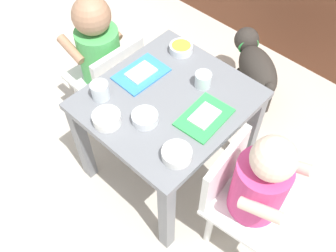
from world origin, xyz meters
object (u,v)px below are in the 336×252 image
(water_cup_right, at_px, (203,80))
(cereal_bowl_left_side, at_px, (181,48))
(dining_table, at_px, (168,113))
(veggie_bowl_near, at_px, (145,118))
(seated_child_right, at_px, (257,185))
(dog, at_px, (255,65))
(food_tray_left, at_px, (141,74))
(veggie_bowl_far, at_px, (177,154))
(cereal_bowl_right_side, at_px, (107,118))
(water_cup_left, at_px, (100,91))
(food_tray_right, at_px, (204,117))
(seated_child_left, at_px, (100,51))

(water_cup_right, xyz_separation_m, cereal_bowl_left_side, (-0.18, 0.09, -0.01))
(dining_table, xyz_separation_m, veggie_bowl_near, (0.02, -0.13, 0.11))
(seated_child_right, height_order, veggie_bowl_near, seated_child_right)
(dog, relative_size, food_tray_left, 1.95)
(dining_table, height_order, water_cup_right, water_cup_right)
(food_tray_left, height_order, veggie_bowl_far, veggie_bowl_far)
(seated_child_right, xyz_separation_m, cereal_bowl_right_side, (-0.50, -0.19, 0.10))
(dog, distance_m, veggie_bowl_near, 0.81)
(water_cup_left, bearing_deg, cereal_bowl_right_side, -30.99)
(food_tray_right, relative_size, cereal_bowl_right_side, 2.04)
(seated_child_left, bearing_deg, food_tray_right, -1.73)
(water_cup_right, bearing_deg, food_tray_right, -47.81)
(water_cup_left, bearing_deg, food_tray_left, 82.23)
(veggie_bowl_far, bearing_deg, water_cup_left, 178.98)
(veggie_bowl_far, bearing_deg, food_tray_left, 152.13)
(cereal_bowl_left_side, relative_size, veggie_bowl_far, 0.96)
(food_tray_left, bearing_deg, veggie_bowl_far, -27.87)
(dining_table, xyz_separation_m, cereal_bowl_left_side, (-0.13, 0.22, 0.10))
(water_cup_left, xyz_separation_m, water_cup_right, (0.23, 0.30, -0.00))
(dining_table, height_order, seated_child_left, seated_child_left)
(seated_child_right, relative_size, veggie_bowl_far, 6.59)
(cereal_bowl_right_side, bearing_deg, dog, 84.76)
(cereal_bowl_left_side, height_order, veggie_bowl_far, veggie_bowl_far)
(water_cup_left, xyz_separation_m, veggie_bowl_far, (0.38, -0.01, -0.01))
(water_cup_right, height_order, veggie_bowl_near, water_cup_right)
(food_tray_left, bearing_deg, seated_child_left, 176.29)
(water_cup_left, distance_m, veggie_bowl_near, 0.20)
(water_cup_left, xyz_separation_m, veggie_bowl_near, (0.20, 0.03, -0.01))
(veggie_bowl_far, bearing_deg, veggie_bowl_near, 168.72)
(dog, bearing_deg, seated_child_left, -126.21)
(cereal_bowl_left_side, distance_m, cereal_bowl_right_side, 0.45)
(dog, xyz_separation_m, cereal_bowl_right_side, (-0.08, -0.85, 0.29))
(water_cup_right, bearing_deg, food_tray_left, -150.61)
(dining_table, relative_size, food_tray_left, 2.91)
(food_tray_left, height_order, veggie_bowl_near, veggie_bowl_near)
(veggie_bowl_far, relative_size, cereal_bowl_right_side, 1.00)
(veggie_bowl_near, bearing_deg, veggie_bowl_far, -11.28)
(water_cup_left, bearing_deg, water_cup_right, 51.95)
(food_tray_right, bearing_deg, food_tray_left, 180.00)
(dining_table, distance_m, water_cup_left, 0.27)
(dining_table, height_order, seated_child_right, seated_child_right)
(food_tray_left, relative_size, water_cup_left, 3.05)
(seated_child_right, distance_m, veggie_bowl_far, 0.29)
(food_tray_right, bearing_deg, seated_child_left, 178.27)
(food_tray_left, bearing_deg, veggie_bowl_near, -41.11)
(food_tray_right, distance_m, water_cup_right, 0.16)
(food_tray_right, distance_m, veggie_bowl_far, 0.19)
(dog, distance_m, food_tray_right, 0.68)
(dining_table, xyz_separation_m, seated_child_right, (0.43, -0.03, 0.01))
(dog, height_order, water_cup_right, water_cup_right)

